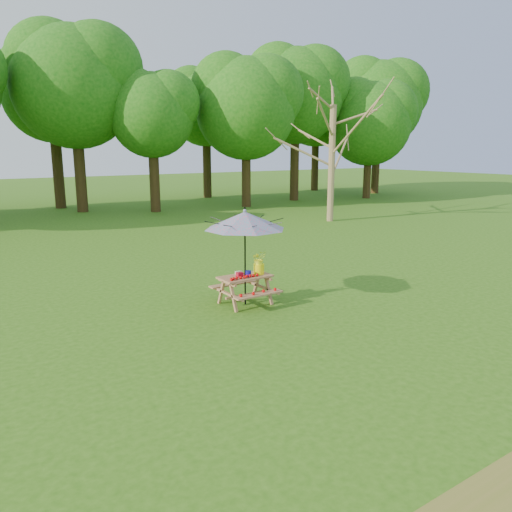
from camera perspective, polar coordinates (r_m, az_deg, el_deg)
ground at (r=9.31m, az=20.09°, el=-10.84°), size 120.00×120.00×0.00m
treeline at (r=28.15m, az=-20.51°, el=20.65°), size 60.00×12.00×16.00m
bare_tree at (r=25.10m, az=9.03°, el=21.85°), size 7.84×7.84×12.82m
picnic_table at (r=11.50m, az=-1.23°, el=-3.95°), size 1.20×1.32×0.67m
patio_umbrella at (r=11.16m, az=-1.28°, el=4.08°), size 2.32×2.32×2.25m
produce_bins at (r=11.40m, az=-1.48°, el=-2.03°), size 0.31×0.41×0.13m
tomatoes_row at (r=11.18m, az=-1.39°, el=-2.42°), size 0.77×0.13×0.07m
flower_bucket at (r=11.51m, az=0.34°, el=-0.65°), size 0.37×0.34×0.55m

